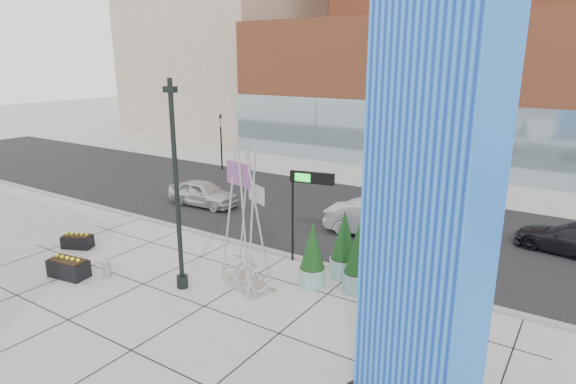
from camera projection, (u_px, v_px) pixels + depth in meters
The scene contains 19 objects.
ground at pixel (203, 287), 17.29m from camera, with size 160.00×160.00×0.00m, color #9E9991.
street_asphalt at pixel (334, 215), 25.36m from camera, with size 80.00×12.00×0.02m, color black.
curb_edge at pixel (267, 250), 20.50m from camera, with size 80.00×0.30×0.12m, color gray.
tower_podium at pixel (450, 92), 37.08m from camera, with size 34.00×10.00×11.00m, color #AF5733.
tower_glass_front at pixel (428, 139), 34.01m from camera, with size 34.00×0.60×5.00m, color #8CA5B2.
blue_pylon at pixel (425, 223), 9.74m from camera, with size 3.20×2.38×9.73m.
lamp_post at pixel (178, 207), 16.50m from camera, with size 0.48×0.40×7.35m.
public_art_sculpture at pixel (246, 251), 17.11m from camera, with size 2.49×1.80×5.11m.
concrete_bollard at pixel (107, 269), 18.06m from camera, with size 0.32×0.32×0.62m, color gray.
overhead_street_sign at pixel (307, 186), 18.42m from camera, with size 1.77×0.51×3.76m.
round_planter_east at pixel (357, 260), 16.76m from camera, with size 0.99×0.99×2.48m.
round_planter_mid at pixel (312, 256), 17.16m from camera, with size 0.98×0.98×2.44m.
round_planter_west at pixel (344, 245), 17.86m from camera, with size 1.05×1.05×2.62m.
box_planter_north at pixel (77, 241), 20.86m from camera, with size 1.39×1.09×0.69m.
box_planter_south at pixel (69, 267), 18.05m from camera, with size 1.61×0.98×0.83m.
car_white_west at pixel (203, 193), 26.80m from camera, with size 1.67×4.15×1.41m, color silver.
car_silver_mid at pixel (377, 220), 22.06m from camera, with size 1.67×4.78×1.57m, color #B7BBBF.
car_dark_east at pixel (573, 239), 20.10m from camera, with size 1.83×4.50×1.31m, color black.
traffic_signal at pixel (221, 139), 35.11m from camera, with size 0.15×0.18×4.10m.
Camera 1 is at (11.19, -11.51, 7.91)m, focal length 30.00 mm.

